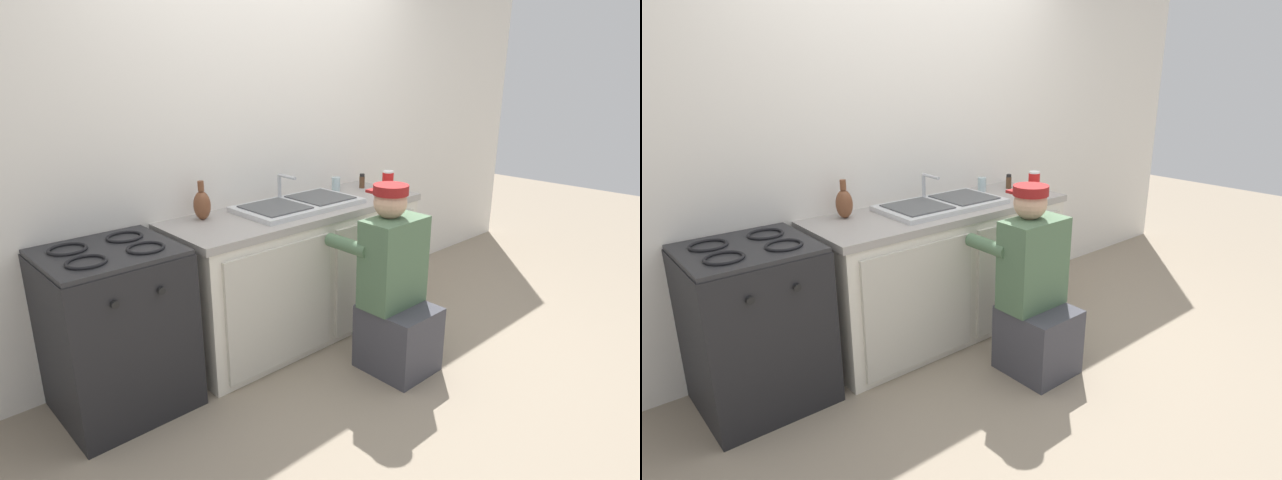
% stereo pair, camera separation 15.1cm
% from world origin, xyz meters
% --- Properties ---
extents(ground_plane, '(12.00, 12.00, 0.00)m').
position_xyz_m(ground_plane, '(0.00, 0.00, 0.00)').
color(ground_plane, gray).
extents(back_wall, '(6.00, 0.10, 2.50)m').
position_xyz_m(back_wall, '(0.00, 0.65, 1.25)').
color(back_wall, silver).
rests_on(back_wall, ground_plane).
extents(counter_cabinet, '(1.71, 0.62, 0.82)m').
position_xyz_m(counter_cabinet, '(0.00, 0.29, 0.41)').
color(counter_cabinet, silver).
rests_on(counter_cabinet, ground_plane).
extents(countertop, '(1.75, 0.62, 0.04)m').
position_xyz_m(countertop, '(0.00, 0.30, 0.85)').
color(countertop, '#9E9993').
rests_on(countertop, counter_cabinet).
extents(sink_double_basin, '(0.80, 0.44, 0.19)m').
position_xyz_m(sink_double_basin, '(0.00, 0.30, 0.89)').
color(sink_double_basin, silver).
rests_on(sink_double_basin, countertop).
extents(stove_range, '(0.64, 0.62, 0.89)m').
position_xyz_m(stove_range, '(-1.24, 0.30, 0.44)').
color(stove_range, black).
rests_on(stove_range, ground_plane).
extents(plumber_person, '(0.42, 0.61, 1.10)m').
position_xyz_m(plumber_person, '(0.10, -0.42, 0.46)').
color(plumber_person, '#3F3F47').
rests_on(plumber_person, ground_plane).
extents(vase_decorative, '(0.10, 0.10, 0.23)m').
position_xyz_m(vase_decorative, '(-0.60, 0.47, 0.96)').
color(vase_decorative, brown).
rests_on(vase_decorative, countertop).
extents(spice_bottle_pepper, '(0.04, 0.04, 0.10)m').
position_xyz_m(spice_bottle_pepper, '(0.71, 0.40, 0.92)').
color(spice_bottle_pepper, '#513823').
rests_on(spice_bottle_pepper, countertop).
extents(soda_cup_red, '(0.08, 0.08, 0.15)m').
position_xyz_m(soda_cup_red, '(0.74, 0.19, 0.94)').
color(soda_cup_red, red).
rests_on(soda_cup_red, countertop).
extents(water_glass, '(0.06, 0.06, 0.10)m').
position_xyz_m(water_glass, '(0.49, 0.46, 0.92)').
color(water_glass, '#ADC6CC').
rests_on(water_glass, countertop).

